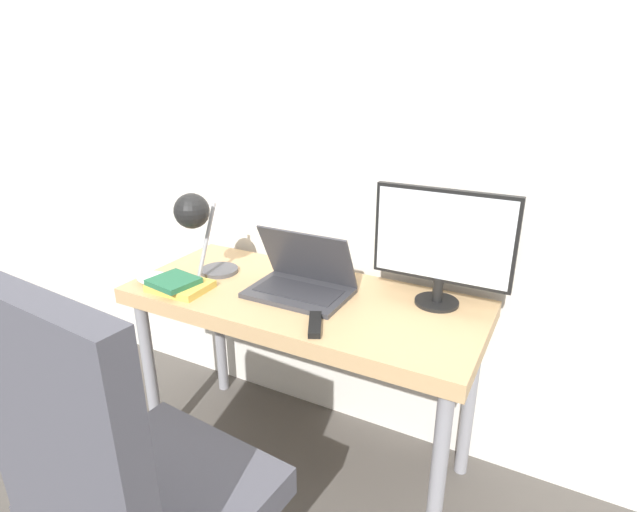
# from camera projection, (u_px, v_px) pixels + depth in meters

# --- Properties ---
(ground_plane) EXTENTS (12.00, 12.00, 0.00)m
(ground_plane) POSITION_uv_depth(u_px,v_px,m) (268.00, 505.00, 1.88)
(ground_plane) COLOR #514C47
(wall_back) EXTENTS (8.00, 0.05, 2.60)m
(wall_back) POSITION_uv_depth(u_px,v_px,m) (345.00, 134.00, 1.94)
(wall_back) COLOR silver
(wall_back) RESTS_ON ground_plane
(desk) EXTENTS (1.33, 0.57, 0.76)m
(desk) POSITION_uv_depth(u_px,v_px,m) (303.00, 314.00, 1.88)
(desk) COLOR tan
(desk) RESTS_ON ground_plane
(laptop) EXTENTS (0.37, 0.25, 0.24)m
(laptop) POSITION_uv_depth(u_px,v_px,m) (301.00, 281.00, 1.85)
(laptop) COLOR #38383D
(laptop) RESTS_ON desk
(monitor) EXTENTS (0.48, 0.16, 0.42)m
(monitor) POSITION_uv_depth(u_px,v_px,m) (442.00, 242.00, 1.70)
(monitor) COLOR black
(monitor) RESTS_ON desk
(desk_lamp) EXTENTS (0.15, 0.27, 0.36)m
(desk_lamp) POSITION_uv_depth(u_px,v_px,m) (196.00, 221.00, 1.87)
(desk_lamp) COLOR #4C4C51
(desk_lamp) RESTS_ON desk
(office_chair) EXTENTS (0.58, 0.56, 1.16)m
(office_chair) POSITION_uv_depth(u_px,v_px,m) (122.00, 480.00, 1.18)
(office_chair) COLOR black
(office_chair) RESTS_ON ground_plane
(book_stack) EXTENTS (0.22, 0.19, 0.05)m
(book_stack) POSITION_uv_depth(u_px,v_px,m) (178.00, 284.00, 1.88)
(book_stack) COLOR gold
(book_stack) RESTS_ON desk
(tv_remote) EXTENTS (0.10, 0.15, 0.02)m
(tv_remote) POSITION_uv_depth(u_px,v_px,m) (315.00, 324.00, 1.62)
(tv_remote) COLOR black
(tv_remote) RESTS_ON desk
(game_controller) EXTENTS (0.16, 0.11, 0.04)m
(game_controller) POSITION_uv_depth(u_px,v_px,m) (154.00, 278.00, 1.94)
(game_controller) COLOR white
(game_controller) RESTS_ON desk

